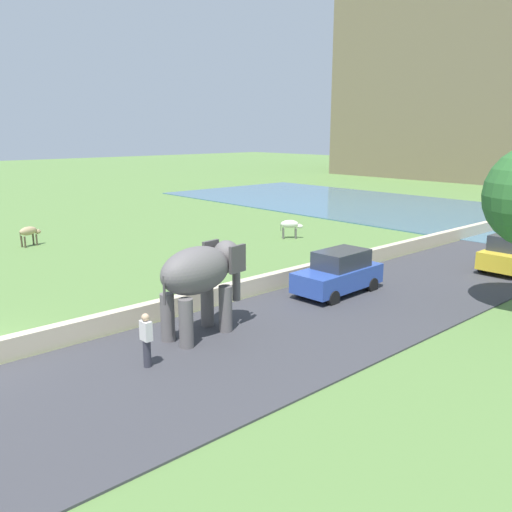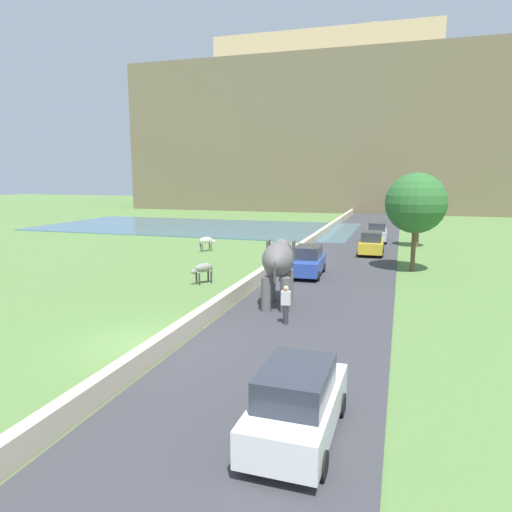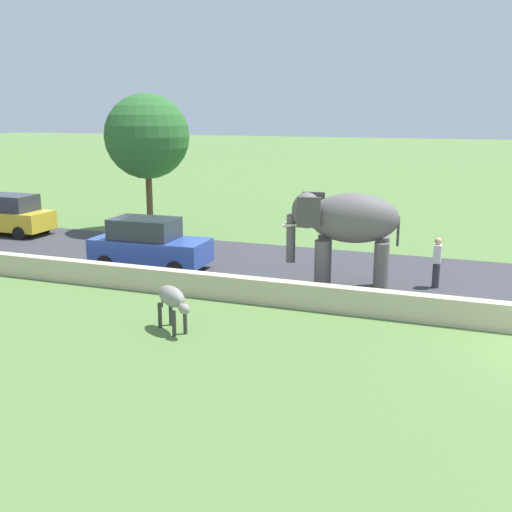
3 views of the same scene
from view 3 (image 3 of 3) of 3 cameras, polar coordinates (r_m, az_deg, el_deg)
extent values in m
cube|color=#38383D|center=(26.99, -20.95, 0.97)|extent=(7.00, 120.00, 0.06)
ellipsoid|color=#605B5B|center=(18.76, 8.98, 3.47)|extent=(1.78, 2.88, 1.50)
cylinder|color=#605B5B|center=(18.71, 6.07, -0.96)|extent=(0.44, 0.44, 1.60)
cylinder|color=#605B5B|center=(19.52, 6.33, -0.37)|extent=(0.44, 0.44, 1.60)
cylinder|color=#605B5B|center=(18.62, 11.45, -1.23)|extent=(0.44, 0.44, 1.60)
cylinder|color=#605B5B|center=(19.44, 11.48, -0.62)|extent=(0.44, 0.44, 1.60)
ellipsoid|color=#605B5B|center=(18.85, 4.69, 4.22)|extent=(1.12, 1.04, 1.10)
cube|color=#484444|center=(18.24, 4.87, 4.03)|extent=(0.22, 0.71, 0.90)
cube|color=#484444|center=(19.42, 5.32, 4.59)|extent=(0.22, 0.71, 0.90)
cylinder|color=#605B5B|center=(19.08, 3.23, 1.64)|extent=(0.28, 0.28, 1.50)
cone|color=silver|center=(18.77, 3.35, 2.84)|extent=(0.20, 0.57, 0.17)
cone|color=silver|center=(19.19, 3.55, 3.08)|extent=(0.20, 0.57, 0.17)
cylinder|color=#484444|center=(18.80, 12.97, 2.23)|extent=(0.08, 0.08, 0.90)
cylinder|color=#33333D|center=(19.76, 16.25, -1.78)|extent=(0.22, 0.22, 0.85)
cube|color=silver|center=(19.60, 16.38, 0.21)|extent=(0.36, 0.22, 0.56)
sphere|color=tan|center=(19.52, 16.46, 1.32)|extent=(0.22, 0.22, 0.22)
cube|color=#2D4CA8|center=(21.54, -9.69, 0.54)|extent=(1.85, 4.06, 0.80)
cube|color=#2D333D|center=(21.48, -10.24, 2.53)|extent=(1.53, 2.25, 0.70)
cylinder|color=black|center=(21.77, -5.63, -0.27)|extent=(0.20, 0.61, 0.60)
cylinder|color=black|center=(20.35, -7.47, -1.28)|extent=(0.20, 0.61, 0.60)
cylinder|color=black|center=(22.93, -11.59, 0.21)|extent=(0.20, 0.61, 0.60)
cylinder|color=black|center=(21.59, -13.70, -0.71)|extent=(0.20, 0.61, 0.60)
cube|color=gold|center=(29.33, -21.97, 3.15)|extent=(1.76, 4.02, 0.80)
cube|color=#2D333D|center=(29.09, -21.80, 4.58)|extent=(1.48, 2.22, 0.70)
cylinder|color=black|center=(27.95, -20.98, 1.94)|extent=(0.19, 0.60, 0.60)
cylinder|color=black|center=(29.17, -18.94, 2.55)|extent=(0.19, 0.60, 0.60)
ellipsoid|color=gray|center=(15.46, -7.79, -3.70)|extent=(0.99, 1.15, 0.50)
cylinder|color=#373533|center=(15.39, -6.55, -6.01)|extent=(0.10, 0.10, 0.65)
cylinder|color=#373533|center=(15.25, -7.57, -6.21)|extent=(0.10, 0.10, 0.65)
cylinder|color=#373533|center=(16.03, -7.86, -5.24)|extent=(0.10, 0.10, 0.65)
cylinder|color=#373533|center=(15.90, -8.85, -5.43)|extent=(0.10, 0.10, 0.65)
ellipsoid|color=gray|center=(14.97, -6.66, -4.84)|extent=(0.43, 0.47, 0.26)
cone|color=beige|center=(14.96, -6.37, -4.16)|extent=(0.04, 0.04, 0.12)
cone|color=beige|center=(14.88, -6.98, -4.28)|extent=(0.04, 0.04, 0.12)
cylinder|color=#373533|center=(15.99, -8.65, -3.91)|extent=(0.04, 0.04, 0.45)
cylinder|color=brown|center=(28.23, -9.79, 5.17)|extent=(0.28, 0.28, 2.96)
sphere|color=#2D662D|center=(27.98, -10.02, 10.82)|extent=(3.72, 3.72, 3.72)
camera|label=1|loc=(31.98, 31.83, 13.40)|focal=37.49mm
camera|label=2|loc=(28.50, 56.53, 8.54)|focal=32.93mm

